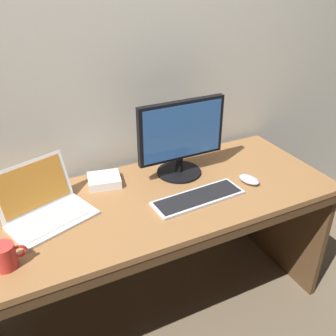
% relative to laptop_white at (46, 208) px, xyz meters
% --- Properties ---
extents(ground_plane, '(14.00, 14.00, 0.00)m').
position_rel_laptop_white_xyz_m(ground_plane, '(0.47, -0.06, -0.82)').
color(ground_plane, brown).
extents(desk, '(1.84, 0.71, 0.77)m').
position_rel_laptop_white_xyz_m(desk, '(0.47, -0.07, -0.23)').
color(desk, olive).
rests_on(desk, ground).
extents(laptop_white, '(0.43, 0.38, 0.23)m').
position_rel_laptop_white_xyz_m(laptop_white, '(0.00, 0.00, 0.00)').
color(laptop_white, white).
rests_on(laptop_white, desk).
extents(external_monitor, '(0.47, 0.23, 0.41)m').
position_rel_laptop_white_xyz_m(external_monitor, '(0.71, 0.07, 0.18)').
color(external_monitor, black).
rests_on(external_monitor, desk).
extents(wired_keyboard, '(0.46, 0.17, 0.01)m').
position_rel_laptop_white_xyz_m(wired_keyboard, '(0.67, -0.17, -0.04)').
color(wired_keyboard, '#BCBCC1').
rests_on(wired_keyboard, desk).
extents(computer_mouse, '(0.10, 0.13, 0.04)m').
position_rel_laptop_white_xyz_m(computer_mouse, '(0.98, -0.16, -0.03)').
color(computer_mouse, '#B7B7BC').
rests_on(computer_mouse, desk).
extents(external_drive_box, '(0.18, 0.17, 0.04)m').
position_rel_laptop_white_xyz_m(external_drive_box, '(0.31, 0.15, -0.02)').
color(external_drive_box, silver).
rests_on(external_drive_box, desk).
extents(coffee_mug, '(0.12, 0.08, 0.10)m').
position_rel_laptop_white_xyz_m(coffee_mug, '(-0.19, -0.25, 0.00)').
color(coffee_mug, red).
rests_on(coffee_mug, desk).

